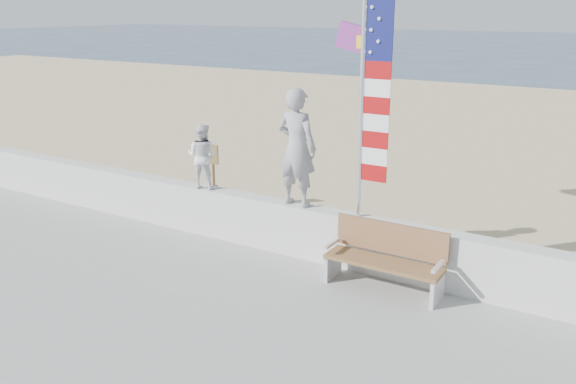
% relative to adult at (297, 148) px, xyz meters
% --- Properties ---
extents(ground, '(220.00, 220.00, 0.00)m').
position_rel_adult_xyz_m(ground, '(-0.25, -2.00, -2.08)').
color(ground, '#2C4159').
rests_on(ground, ground).
extents(sand, '(90.00, 40.00, 0.08)m').
position_rel_adult_xyz_m(sand, '(-0.25, 7.00, -2.04)').
color(sand, tan).
rests_on(sand, ground).
extents(seawall, '(30.00, 0.35, 0.90)m').
position_rel_adult_xyz_m(seawall, '(-0.25, 0.00, -1.45)').
color(seawall, silver).
rests_on(seawall, boardwalk).
extents(adult, '(0.76, 0.52, 2.00)m').
position_rel_adult_xyz_m(adult, '(0.00, 0.00, 0.00)').
color(adult, gray).
rests_on(adult, seawall).
extents(child, '(0.67, 0.57, 1.21)m').
position_rel_adult_xyz_m(child, '(-2.03, 0.00, -0.40)').
color(child, white).
rests_on(child, seawall).
extents(bench, '(1.80, 0.57, 1.00)m').
position_rel_adult_xyz_m(bench, '(1.85, -0.45, -1.39)').
color(bench, brown).
rests_on(bench, boardwalk).
extents(flag, '(0.50, 0.08, 3.50)m').
position_rel_adult_xyz_m(flag, '(1.28, -0.00, 0.91)').
color(flag, silver).
rests_on(flag, seawall).
extents(parafoil_kite, '(0.97, 0.30, 0.66)m').
position_rel_adult_xyz_m(parafoil_kite, '(-0.01, 2.43, 1.64)').
color(parafoil_kite, red).
rests_on(parafoil_kite, ground).
extents(sign, '(0.32, 0.07, 1.46)m').
position_rel_adult_xyz_m(sign, '(-2.89, 1.37, -1.14)').
color(sign, olive).
rests_on(sign, sand).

